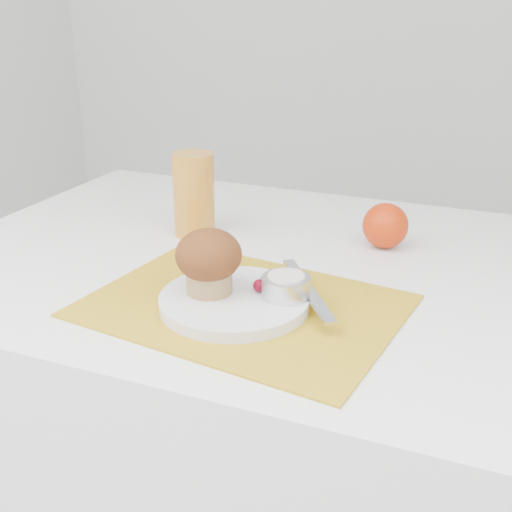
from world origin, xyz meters
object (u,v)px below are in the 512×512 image
at_px(plate, 234,301).
at_px(orange, 385,226).
at_px(table, 285,446).
at_px(muffin, 209,260).
at_px(juice_glass, 194,194).

distance_m(plate, orange, 0.35).
relative_size(table, orange, 15.23).
distance_m(table, muffin, 0.49).
bearing_deg(juice_glass, table, -16.66).
xyz_separation_m(table, plate, (-0.01, -0.19, 0.39)).
xyz_separation_m(orange, muffin, (-0.18, -0.32, 0.03)).
bearing_deg(juice_glass, muffin, -58.56).
bearing_deg(table, juice_glass, 163.34).
xyz_separation_m(juice_glass, muffin, (0.15, -0.25, -0.01)).
xyz_separation_m(table, juice_glass, (-0.21, 0.06, 0.45)).
xyz_separation_m(table, orange, (0.13, 0.13, 0.41)).
height_order(table, plate, plate).
relative_size(table, juice_glass, 7.96).
bearing_deg(muffin, orange, 60.14).
bearing_deg(table, muffin, -105.25).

